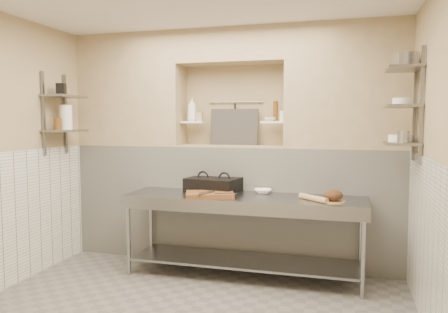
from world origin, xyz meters
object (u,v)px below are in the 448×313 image
(jug_left, at_px, (66,117))
(bread_loaf, at_px, (333,195))
(panini_press, at_px, (214,185))
(bottle_soap, at_px, (192,109))
(mixing_bowl, at_px, (263,191))
(rolling_pin, at_px, (313,198))
(cutting_board, at_px, (210,194))
(bowl_alcove, at_px, (270,119))
(prep_table, at_px, (243,220))

(jug_left, bearing_deg, bread_loaf, 0.10)
(panini_press, bearing_deg, bottle_soap, 148.46)
(mixing_bowl, xyz_separation_m, rolling_pin, (0.58, -0.33, 0.00))
(cutting_board, height_order, bowl_alcove, bowl_alcove)
(prep_table, relative_size, bottle_soap, 8.83)
(bread_loaf, bearing_deg, mixing_bowl, 155.87)
(prep_table, height_order, cutting_board, cutting_board)
(rolling_pin, bearing_deg, panini_press, 164.88)
(jug_left, bearing_deg, cutting_board, -0.19)
(rolling_pin, height_order, jug_left, jug_left)
(panini_press, relative_size, cutting_board, 1.26)
(prep_table, height_order, bread_loaf, bread_loaf)
(mixing_bowl, distance_m, bowl_alcove, 0.87)
(cutting_board, bearing_deg, mixing_bowl, 35.13)
(panini_press, xyz_separation_m, mixing_bowl, (0.57, 0.02, -0.05))
(panini_press, relative_size, rolling_pin, 1.69)
(bottle_soap, bearing_deg, bowl_alcove, -0.65)
(cutting_board, xyz_separation_m, jug_left, (-1.77, 0.01, 0.83))
(prep_table, distance_m, bowl_alcove, 1.24)
(prep_table, bearing_deg, bread_loaf, -6.38)
(prep_table, height_order, bowl_alcove, bowl_alcove)
(mixing_bowl, xyz_separation_m, bread_loaf, (0.78, -0.35, 0.05))
(mixing_bowl, bearing_deg, bowl_alcove, 85.46)
(bowl_alcove, bearing_deg, bottle_soap, 179.35)
(bottle_soap, bearing_deg, jug_left, -153.26)
(rolling_pin, height_order, bowl_alcove, bowl_alcove)
(panini_press, distance_m, jug_left, 1.91)
(rolling_pin, distance_m, bread_loaf, 0.20)
(cutting_board, height_order, rolling_pin, rolling_pin)
(mixing_bowl, bearing_deg, rolling_pin, -29.50)
(mixing_bowl, xyz_separation_m, bottle_soap, (-0.95, 0.32, 0.94))
(bottle_soap, distance_m, jug_left, 1.49)
(mixing_bowl, distance_m, jug_left, 2.46)
(rolling_pin, bearing_deg, bowl_alcove, 131.40)
(rolling_pin, bearing_deg, mixing_bowl, 150.50)
(panini_press, height_order, bread_loaf, panini_press)
(cutting_board, bearing_deg, bread_loaf, 0.48)
(rolling_pin, distance_m, jug_left, 2.98)
(bottle_soap, xyz_separation_m, jug_left, (-1.33, -0.67, -0.10))
(prep_table, relative_size, panini_press, 4.03)
(cutting_board, distance_m, mixing_bowl, 0.63)
(mixing_bowl, height_order, bowl_alcove, bowl_alcove)
(panini_press, height_order, cutting_board, panini_press)
(bread_loaf, bearing_deg, bowl_alcove, 139.12)
(mixing_bowl, xyz_separation_m, jug_left, (-2.28, -0.35, 0.83))
(bottle_soap, bearing_deg, panini_press, -41.24)
(bread_loaf, xyz_separation_m, jug_left, (-3.06, -0.01, 0.78))
(cutting_board, relative_size, rolling_pin, 1.34)
(bread_loaf, bearing_deg, prep_table, 173.62)
(jug_left, bearing_deg, rolling_pin, 0.47)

